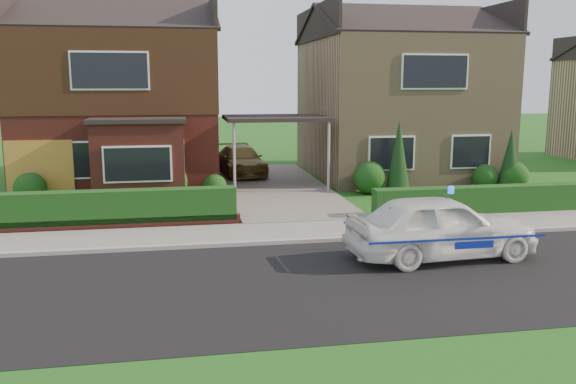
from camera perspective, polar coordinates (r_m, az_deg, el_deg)
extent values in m
plane|color=#175516|center=(12.80, 6.75, -8.20)|extent=(120.00, 120.00, 0.00)
cube|color=black|center=(12.80, 6.75, -8.20)|extent=(60.00, 6.00, 0.02)
cube|color=#9E9993|center=(15.60, 3.50, -4.52)|extent=(60.00, 0.16, 0.12)
cube|color=slate|center=(16.59, 2.64, -3.64)|extent=(60.00, 2.00, 0.10)
cube|color=#666059|center=(23.22, -1.14, 0.43)|extent=(3.80, 12.00, 0.12)
cube|color=maroon|center=(25.71, -15.24, 7.40)|extent=(7.20, 8.00, 5.80)
cube|color=white|center=(22.06, -20.03, 2.80)|extent=(1.80, 0.08, 1.30)
cube|color=white|center=(21.74, -11.77, 3.11)|extent=(1.60, 0.08, 1.30)
cube|color=white|center=(21.69, -16.33, 10.84)|extent=(2.60, 0.08, 1.30)
cube|color=black|center=(25.69, -15.39, 10.63)|extent=(7.26, 8.06, 2.90)
cube|color=maroon|center=(21.11, -13.77, 2.68)|extent=(3.00, 1.40, 2.70)
cube|color=black|center=(20.97, -13.93, 6.52)|extent=(3.20, 1.60, 0.14)
cube|color=#947D5A|center=(27.29, 10.04, 7.75)|extent=(7.20, 8.00, 5.80)
cube|color=white|center=(23.10, 9.66, 3.59)|extent=(1.80, 0.08, 1.30)
cube|color=white|center=(24.35, 16.71, 3.64)|extent=(1.60, 0.08, 1.30)
cube|color=white|center=(23.54, 13.58, 10.89)|extent=(2.60, 0.08, 1.30)
cube|color=black|center=(22.92, -1.16, 6.94)|extent=(3.80, 3.00, 0.14)
cylinder|color=gray|center=(21.45, -5.05, 3.05)|extent=(0.10, 0.10, 2.70)
cylinder|color=gray|center=(22.01, 3.81, 3.25)|extent=(0.10, 0.10, 2.70)
cube|color=#966420|center=(22.25, -22.17, 1.81)|extent=(2.20, 0.10, 2.10)
cube|color=maroon|center=(17.47, -17.20, -2.95)|extent=(7.70, 0.25, 0.36)
cube|color=#183D13|center=(17.66, -17.11, -3.41)|extent=(7.50, 0.55, 0.90)
cube|color=#183D13|center=(19.80, 18.41, -2.02)|extent=(7.50, 0.55, 0.80)
sphere|color=#183D13|center=(21.94, -22.97, 0.29)|extent=(1.08, 1.08, 1.08)
sphere|color=#183D13|center=(21.17, -11.16, 0.91)|extent=(1.32, 1.32, 1.32)
sphere|color=#183D13|center=(21.54, -6.87, 0.54)|extent=(0.84, 0.84, 0.84)
sphere|color=#183D13|center=(22.34, 7.65, 1.35)|extent=(1.20, 1.20, 1.20)
sphere|color=#183D13|center=(24.24, 17.98, 1.35)|extent=(0.96, 0.96, 0.96)
sphere|color=#183D13|center=(24.46, 20.38, 1.42)|extent=(1.08, 1.08, 1.08)
cone|color=black|center=(22.38, 10.29, 3.10)|extent=(0.90, 0.90, 2.60)
cone|color=black|center=(24.29, 20.06, 2.72)|extent=(0.90, 0.90, 2.20)
imported|color=silver|center=(14.47, 14.13, -3.20)|extent=(2.09, 4.50, 1.49)
sphere|color=#193FF2|center=(14.39, 15.07, 0.05)|extent=(0.17, 0.17, 0.17)
cube|color=navy|center=(13.70, 15.64, -4.28)|extent=(4.03, 0.02, 0.05)
cube|color=navy|center=(15.27, 12.76, -2.66)|extent=(4.03, 0.01, 0.05)
ellipsoid|color=black|center=(13.85, 9.71, -2.40)|extent=(0.22, 0.17, 0.21)
sphere|color=white|center=(13.81, 9.86, -2.49)|extent=(0.11, 0.11, 0.11)
sphere|color=black|center=(13.81, 9.84, -1.84)|extent=(0.13, 0.13, 0.13)
cone|color=black|center=(13.79, 9.66, -1.58)|extent=(0.04, 0.04, 0.05)
cone|color=black|center=(13.82, 10.01, -1.56)|extent=(0.04, 0.04, 0.05)
imported|color=brown|center=(26.14, -4.42, 2.97)|extent=(2.05, 4.25, 1.19)
imported|color=gray|center=(18.60, -6.62, -1.00)|extent=(0.58, 0.55, 0.84)
imported|color=gray|center=(18.32, -21.09, -2.05)|extent=(0.40, 0.40, 0.69)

